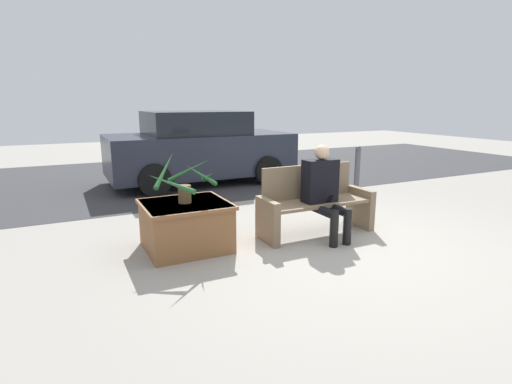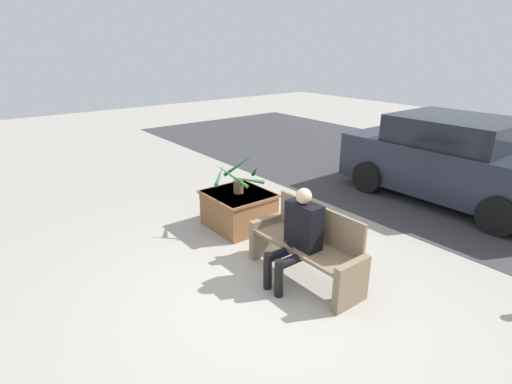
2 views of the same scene
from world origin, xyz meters
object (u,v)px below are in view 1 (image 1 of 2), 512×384
Objects in this scene: person_seated at (324,188)px; potted_plant at (186,181)px; planter_box at (186,224)px; bollard_post at (357,167)px; bench at (314,203)px; parked_car at (199,148)px.

person_seated is 1.72m from potted_plant.
bollard_post reaches higher than planter_box.
bench is 3.98m from parked_car.
potted_plant is (-1.68, 0.35, 0.18)m from person_seated.
bench is 1.73m from potted_plant.
planter_box is (-1.69, 0.18, -0.11)m from bench.
potted_plant is (-1.67, 0.17, 0.41)m from bench.
planter_box is at bearing 154.88° from potted_plant.
parked_car is 4.36× the size of bollard_post.
bollard_post is (3.96, 1.66, 0.16)m from planter_box.
bench is at bearing -5.75° from potted_plant.
potted_plant reaches higher than bench.
potted_plant reaches higher than bollard_post.
parked_car reaches higher than bollard_post.
bench is 1.31× the size of person_seated.
parked_car is (1.42, 3.78, 0.44)m from planter_box.
bench is at bearing -6.03° from planter_box.
bollard_post is at bearing -39.84° from parked_car.
person_seated is 1.45× the size of potted_plant.
bench is at bearing -86.11° from parked_car.
potted_plant is at bearing -156.99° from bollard_post.
bollard_post is (3.94, 1.67, -0.36)m from potted_plant.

